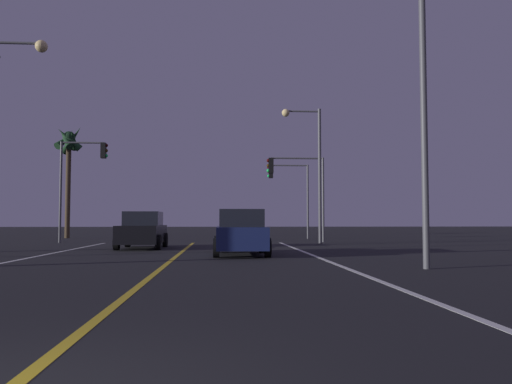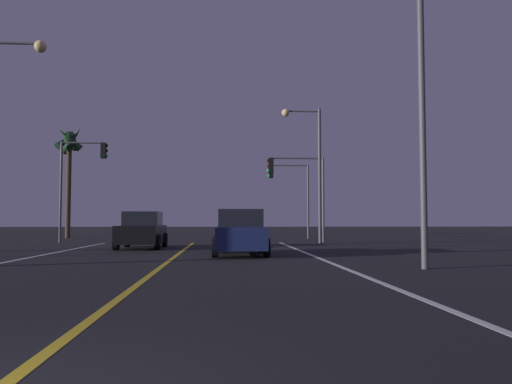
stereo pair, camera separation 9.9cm
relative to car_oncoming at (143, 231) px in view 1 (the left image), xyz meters
The scene contains 10 objects.
lane_edge_right 12.73m from the car_oncoming, 56.33° to the right, with size 0.16×32.37×0.01m, color silver.
lane_center_divider 10.80m from the car_oncoming, 79.11° to the right, with size 0.16×32.37×0.01m, color gold.
car_oncoming is the anchor object (origin of this frame).
car_lead_same_lane 6.55m from the car_oncoming, 48.07° to the right, with size 2.02×4.30×1.70m.
traffic_light_near_right 10.51m from the car_oncoming, 37.33° to the left, with size 3.45×0.36×5.04m.
traffic_light_near_left 8.30m from the car_oncoming, 125.82° to the left, with size 2.73×0.36×5.86m.
traffic_light_far_right 14.60m from the car_oncoming, 54.42° to the left, with size 2.93×0.36×5.20m.
street_lamp_right_near 14.32m from the car_oncoming, 51.70° to the right, with size 2.69×0.44×7.78m.
street_lamp_right_far 10.38m from the car_oncoming, 25.88° to the left, with size 2.22×0.44×7.56m.
palm_tree_left_far 17.05m from the car_oncoming, 118.06° to the left, with size 2.19×2.16×8.30m.
Camera 1 is at (1.63, -3.50, 1.30)m, focal length 36.22 mm.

